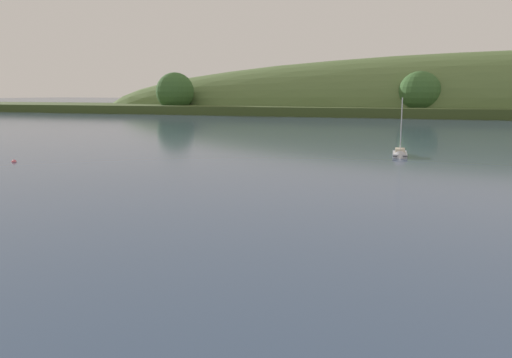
{
  "coord_description": "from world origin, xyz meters",
  "views": [
    {
      "loc": [
        22.78,
        2.82,
        8.36
      ],
      "look_at": [
        5.34,
        39.72,
        1.56
      ],
      "focal_mm": 36.47,
      "sensor_mm": 36.0,
      "label": 1
    }
  ],
  "objects": [
    {
      "name": "sailboat_near_mooring",
      "position": [
        10.85,
        72.53,
        0.15
      ],
      "size": [
        2.87,
        6.15,
        8.58
      ],
      "rotation": [
        0.0,
        0.0,
        4.9
      ],
      "color": "#ADB2BC",
      "rests_on": "ground"
    },
    {
      "name": "mooring_buoy_midchannel",
      "position": [
        -30.8,
        46.98,
        0.0
      ],
      "size": [
        0.61,
        0.61,
        0.69
      ],
      "color": "#E06675",
      "rests_on": "ground"
    }
  ]
}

